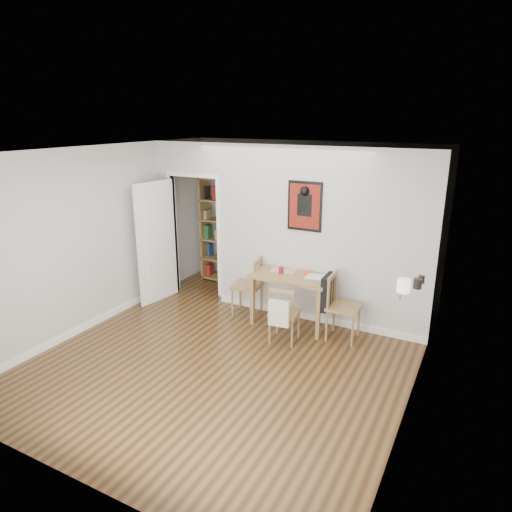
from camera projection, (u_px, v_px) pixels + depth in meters
The scene contains 15 objects.
ground at pixel (235, 350), 6.08m from camera, with size 5.20×5.20×0.00m, color brown.
room_shell at pixel (285, 234), 6.80m from camera, with size 5.20×5.20×5.20m.
dining_table at pixel (293, 280), 6.66m from camera, with size 1.15×0.73×0.79m.
chair_left at pixel (247, 286), 7.07m from camera, with size 0.53×0.53×0.92m.
chair_right at pixel (342, 306), 6.26m from camera, with size 0.55×0.48×0.93m.
chair_front at pixel (284, 313), 6.20m from camera, with size 0.45×0.50×0.82m.
bookshelf at pixel (223, 231), 8.39m from camera, with size 0.82×0.33×1.96m.
fireplace at pixel (411, 335), 5.16m from camera, with size 0.45×1.25×1.16m.
red_glass at pixel (281, 270), 6.65m from camera, with size 0.07×0.07×0.09m, color maroon.
orange_fruit at pixel (306, 273), 6.58m from camera, with size 0.08×0.08×0.08m, color #F64D0C.
placemat at pixel (283, 270), 6.79m from camera, with size 0.36×0.27×0.00m, color beige.
notebook at pixel (316, 277), 6.50m from camera, with size 0.30×0.22×0.02m, color silver.
mantel_lamp at pixel (404, 287), 4.71m from camera, with size 0.14×0.14×0.22m.
ceramic_jar_a at pixel (418, 284), 5.03m from camera, with size 0.09×0.09×0.11m, color black.
ceramic_jar_b at pixel (421, 280), 5.19m from camera, with size 0.07×0.07×0.09m, color black.
Camera 1 is at (2.77, -4.70, 2.99)m, focal length 32.00 mm.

